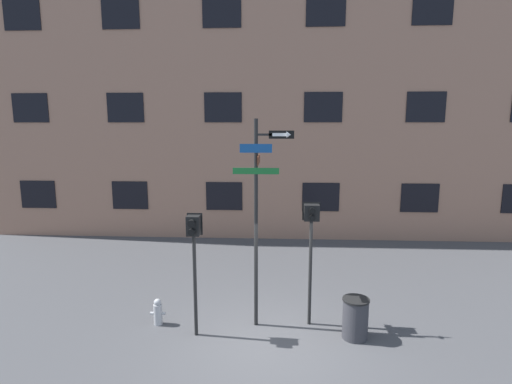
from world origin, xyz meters
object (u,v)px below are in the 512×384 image
at_px(street_sign_pole, 259,206).
at_px(trash_bin, 355,318).
at_px(pedestrian_signal_right, 311,230).
at_px(pedestrian_signal_left, 194,242).
at_px(fire_hydrant, 158,312).

bearing_deg(street_sign_pole, trash_bin, -12.14).
relative_size(street_sign_pole, pedestrian_signal_right, 1.64).
xyz_separation_m(pedestrian_signal_left, fire_hydrant, (-1.01, 0.45, -1.89)).
height_order(street_sign_pole, pedestrian_signal_left, street_sign_pole).
bearing_deg(trash_bin, pedestrian_signal_right, 149.29).
bearing_deg(trash_bin, fire_hydrant, 175.36).
distance_m(pedestrian_signal_right, trash_bin, 2.18).
relative_size(pedestrian_signal_left, trash_bin, 3.02).
height_order(pedestrian_signal_right, trash_bin, pedestrian_signal_right).
xyz_separation_m(street_sign_pole, fire_hydrant, (-2.41, -0.10, -2.60)).
distance_m(fire_hydrant, trash_bin, 4.62).
distance_m(street_sign_pole, trash_bin, 3.32).
bearing_deg(street_sign_pole, fire_hydrant, -177.67).
bearing_deg(fire_hydrant, pedestrian_signal_left, -23.77).
relative_size(street_sign_pole, fire_hydrant, 7.56).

